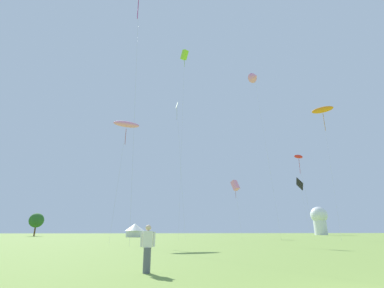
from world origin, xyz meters
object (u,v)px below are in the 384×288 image
object	(u,v)px
kite_pink_delta	(255,77)
festival_tent_right	(135,230)
kite_pink_box	(235,185)
kite_black_diamond	(300,184)
observatory_dome	(319,219)
kite_pink_parafoil	(126,124)
person_spectator	(147,249)
kite_lime_box	(184,55)
kite_orange_parafoil	(322,110)
kite_red_parafoil	(298,157)
kite_white_diamond	(177,111)
tree_distant_left	(36,220)

from	to	relation	value
kite_pink_delta	festival_tent_right	world-z (taller)	kite_pink_delta
kite_pink_box	kite_black_diamond	bearing A→B (deg)	-45.02
kite_pink_box	observatory_dome	world-z (taller)	kite_pink_box
kite_pink_parafoil	person_spectator	distance (m)	31.81
kite_lime_box	festival_tent_right	bearing A→B (deg)	108.10
kite_pink_parafoil	kite_orange_parafoil	bearing A→B (deg)	8.76
person_spectator	kite_lime_box	bearing A→B (deg)	81.40
festival_tent_right	kite_red_parafoil	bearing A→B (deg)	-44.18
kite_white_diamond	observatory_dome	distance (m)	85.46
kite_pink_parafoil	person_spectator	size ratio (longest dim) A/B	9.83
kite_white_diamond	kite_lime_box	bearing A→B (deg)	-26.09
kite_pink_box	tree_distant_left	xyz separation A→B (m)	(-53.35, 34.05, -6.73)
person_spectator	kite_pink_delta	bearing A→B (deg)	61.72
kite_pink_delta	kite_pink_parafoil	world-z (taller)	kite_pink_delta
tree_distant_left	observatory_dome	bearing A→B (deg)	5.91
kite_black_diamond	person_spectator	bearing A→B (deg)	-126.34
kite_pink_parafoil	kite_black_diamond	bearing A→B (deg)	19.62
tree_distant_left	kite_red_parafoil	bearing A→B (deg)	-37.69
kite_pink_delta	person_spectator	size ratio (longest dim) A/B	20.58
kite_pink_parafoil	observatory_dome	world-z (taller)	kite_pink_parafoil
kite_lime_box	tree_distant_left	xyz separation A→B (m)	(-40.13, 46.20, -31.19)
kite_black_diamond	festival_tent_right	world-z (taller)	kite_black_diamond
kite_orange_parafoil	observatory_dome	size ratio (longest dim) A/B	2.24
observatory_dome	kite_pink_parafoil	bearing A→B (deg)	-136.76
kite_pink_delta	kite_orange_parafoil	size ratio (longest dim) A/B	1.47
kite_lime_box	festival_tent_right	xyz separation A→B (m)	(-9.33, 28.55, -33.97)
kite_pink_parafoil	festival_tent_right	distance (m)	40.75
kite_red_parafoil	person_spectator	bearing A→B (deg)	-127.38
person_spectator	festival_tent_right	xyz separation A→B (m)	(-3.74, 65.53, 1.00)
kite_pink_box	person_spectator	world-z (taller)	kite_pink_box
kite_pink_parafoil	festival_tent_right	size ratio (longest dim) A/B	3.30
kite_white_diamond	tree_distant_left	bearing A→B (deg)	130.46
kite_lime_box	kite_white_diamond	size ratio (longest dim) A/B	1.45
kite_orange_parafoil	kite_black_diamond	world-z (taller)	kite_orange_parafoil
kite_pink_delta	kite_white_diamond	size ratio (longest dim) A/B	1.39
kite_lime_box	person_spectator	world-z (taller)	kite_lime_box
kite_pink_box	festival_tent_right	size ratio (longest dim) A/B	2.45
kite_pink_delta	kite_white_diamond	bearing A→B (deg)	-170.78
tree_distant_left	kite_lime_box	bearing A→B (deg)	-49.02
kite_pink_delta	person_spectator	world-z (taller)	kite_pink_delta
kite_white_diamond	tree_distant_left	size ratio (longest dim) A/B	3.76
kite_pink_delta	person_spectator	bearing A→B (deg)	-118.28
kite_orange_parafoil	person_spectator	distance (m)	51.04
kite_lime_box	kite_black_diamond	bearing A→B (deg)	5.32
kite_red_parafoil	festival_tent_right	distance (m)	44.96
kite_pink_delta	kite_pink_parafoil	bearing A→B (deg)	-153.26
kite_pink_box	kite_black_diamond	distance (m)	14.17
kite_pink_delta	festival_tent_right	size ratio (longest dim) A/B	6.92
kite_pink_box	kite_white_diamond	bearing A→B (deg)	-141.40
kite_white_diamond	kite_black_diamond	size ratio (longest dim) A/B	2.20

